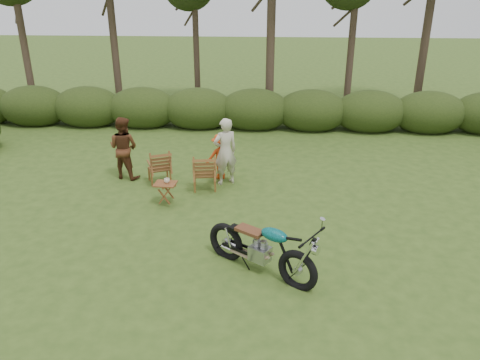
# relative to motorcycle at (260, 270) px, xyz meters

# --- Properties ---
(ground) EXTENTS (80.00, 80.00, 0.00)m
(ground) POSITION_rel_motorcycle_xyz_m (-0.43, 0.02, 0.00)
(ground) COLOR #2F4818
(ground) RESTS_ON ground
(tree_line) EXTENTS (22.52, 11.62, 8.14)m
(tree_line) POSITION_rel_motorcycle_xyz_m (0.07, 9.76, 3.81)
(tree_line) COLOR #35281D
(tree_line) RESTS_ON ground
(motorcycle) EXTENTS (2.26, 1.89, 1.24)m
(motorcycle) POSITION_rel_motorcycle_xyz_m (0.00, 0.00, 0.00)
(motorcycle) COLOR #0A8D8B
(motorcycle) RESTS_ON ground
(lawn_chair_right) EXTENTS (0.72, 0.72, 0.92)m
(lawn_chair_right) POSITION_rel_motorcycle_xyz_m (-1.46, 3.53, 0.00)
(lawn_chair_right) COLOR brown
(lawn_chair_right) RESTS_ON ground
(lawn_chair_left) EXTENTS (0.80, 0.80, 0.88)m
(lawn_chair_left) POSITION_rel_motorcycle_xyz_m (-2.68, 3.88, 0.00)
(lawn_chair_left) COLOR brown
(lawn_chair_left) RESTS_ON ground
(side_table) EXTENTS (0.53, 0.46, 0.52)m
(side_table) POSITION_rel_motorcycle_xyz_m (-2.24, 2.60, 0.26)
(side_table) COLOR #593016
(side_table) RESTS_ON ground
(cup) EXTENTS (0.14, 0.14, 0.10)m
(cup) POSITION_rel_motorcycle_xyz_m (-2.21, 2.64, 0.58)
(cup) COLOR beige
(cup) RESTS_ON side_table
(adult_a) EXTENTS (0.75, 0.67, 1.72)m
(adult_a) POSITION_rel_motorcycle_xyz_m (-0.98, 3.91, 0.00)
(adult_a) COLOR beige
(adult_a) RESTS_ON ground
(adult_b) EXTENTS (0.94, 0.82, 1.64)m
(adult_b) POSITION_rel_motorcycle_xyz_m (-3.64, 4.14, 0.00)
(adult_b) COLOR #4E2916
(adult_b) RESTS_ON ground
(child) EXTENTS (0.88, 0.68, 1.20)m
(child) POSITION_rel_motorcycle_xyz_m (-1.15, 4.25, 0.00)
(child) COLOR #CF4013
(child) RESTS_ON ground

